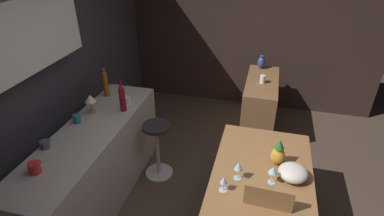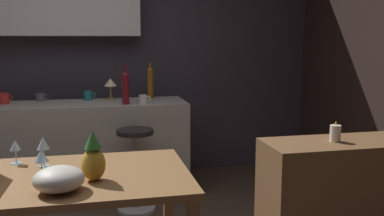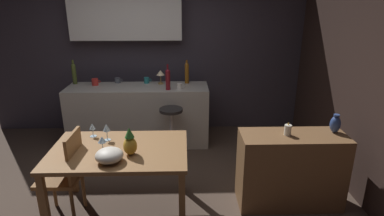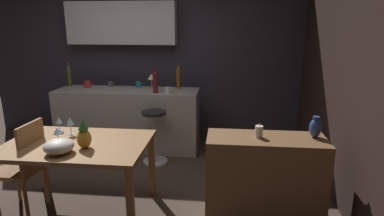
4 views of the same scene
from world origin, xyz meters
name	(u,v)px [view 2 (image 2 of 4)]	position (x,y,z in m)	size (l,w,h in m)	color
wall_kitchen_back	(81,47)	(-0.06, 2.08, 1.41)	(5.20, 0.33, 2.60)	#38333D
dining_table	(70,189)	(-0.08, -0.27, 0.66)	(1.36, 0.89, 0.74)	olive
kitchen_counter	(77,149)	(-0.12, 1.47, 0.45)	(2.10, 0.60, 0.90)	#B2ADA3
sideboard_cabinet	(341,199)	(1.71, -0.16, 0.41)	(1.10, 0.44, 0.82)	brown
bar_stool	(136,168)	(0.40, 0.95, 0.39)	(0.34, 0.34, 0.73)	#262323
wine_glass_left	(15,147)	(-0.41, 0.04, 0.85)	(0.07, 0.07, 0.15)	silver
wine_glass_right	(41,157)	(-0.22, -0.35, 0.88)	(0.08, 0.08, 0.17)	silver
wine_glass_center	(43,144)	(-0.24, -0.06, 0.88)	(0.07, 0.07, 0.18)	silver
pineapple_centerpiece	(93,159)	(0.05, -0.39, 0.86)	(0.13, 0.13, 0.28)	gold
fruit_bowl	(59,179)	(-0.12, -0.53, 0.80)	(0.26, 0.26, 0.13)	beige
wine_bottle_amber	(150,81)	(0.62, 1.65, 1.07)	(0.06, 0.06, 0.36)	#8C5114
wine_bottle_ruby	(125,87)	(0.35, 1.30, 1.06)	(0.07, 0.07, 0.37)	maroon
cup_teal	(88,95)	(0.01, 1.66, 0.95)	(0.11, 0.08, 0.09)	teal
cup_red	(4,98)	(-0.76, 1.57, 0.95)	(0.13, 0.10, 0.10)	red
cup_slate	(41,97)	(-0.45, 1.70, 0.94)	(0.12, 0.09, 0.08)	#515660
cup_white	(143,99)	(0.51, 1.33, 0.94)	(0.11, 0.08, 0.08)	white
counter_lamp	(110,84)	(0.22, 1.61, 1.06)	(0.12, 0.12, 0.22)	#A58447
pillar_candle_tall	(335,133)	(1.64, -0.16, 0.88)	(0.07, 0.07, 0.14)	white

